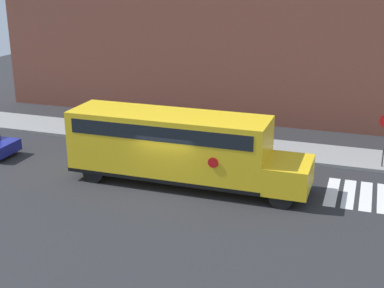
% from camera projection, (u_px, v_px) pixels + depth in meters
% --- Properties ---
extents(ground_plane, '(60.00, 60.00, 0.00)m').
position_uv_depth(ground_plane, '(169.00, 189.00, 23.37)').
color(ground_plane, '#28282B').
extents(sidewalk_strip, '(44.00, 3.00, 0.15)m').
position_uv_depth(sidewalk_strip, '(212.00, 143.00, 29.17)').
color(sidewalk_strip, gray).
rests_on(sidewalk_strip, ground).
extents(building_backdrop, '(32.00, 4.00, 8.86)m').
position_uv_depth(building_backdrop, '(243.00, 47.00, 33.62)').
color(building_backdrop, brown).
rests_on(building_backdrop, ground).
extents(crosswalk_stripes, '(3.30, 3.20, 0.01)m').
position_uv_depth(crosswalk_stripes, '(366.00, 196.00, 22.65)').
color(crosswalk_stripes, white).
rests_on(crosswalk_stripes, ground).
extents(school_bus, '(10.65, 2.57, 3.19)m').
position_uv_depth(school_bus, '(176.00, 145.00, 23.42)').
color(school_bus, yellow).
rests_on(school_bus, ground).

